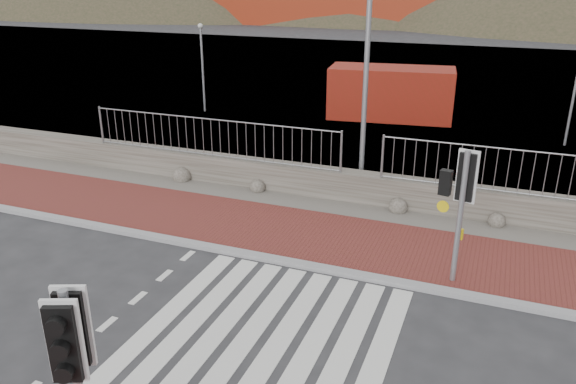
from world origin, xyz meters
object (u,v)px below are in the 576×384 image
at_px(streetlight, 374,29).
at_px(shipping_container, 391,93).
at_px(traffic_signal_near, 73,351).
at_px(traffic_signal_far, 461,189).

distance_m(streetlight, shipping_container, 10.45).
xyz_separation_m(traffic_signal_near, traffic_signal_far, (3.81, 7.06, 0.05)).
bearing_deg(streetlight, shipping_container, 84.78).
height_order(streetlight, shipping_container, streetlight).
bearing_deg(traffic_signal_near, traffic_signal_far, 39.44).
relative_size(traffic_signal_near, streetlight, 0.34).
distance_m(traffic_signal_near, traffic_signal_far, 8.02).
relative_size(traffic_signal_far, shipping_container, 0.54).
xyz_separation_m(streetlight, shipping_container, (-1.27, 9.69, -3.69)).
height_order(traffic_signal_far, shipping_container, traffic_signal_far).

